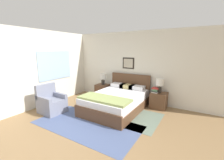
{
  "coord_description": "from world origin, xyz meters",
  "views": [
    {
      "loc": [
        2.34,
        -1.92,
        1.93
      ],
      "look_at": [
        0.09,
        1.8,
        1.05
      ],
      "focal_mm": 24.0,
      "sensor_mm": 36.0,
      "label": 1
    }
  ],
  "objects": [
    {
      "name": "area_rug_main",
      "position": [
        -0.11,
        0.84,
        0.0
      ],
      "size": [
        2.8,
        1.42,
        0.01
      ],
      "color": "#47567F",
      "rests_on": "ground_plane"
    },
    {
      "name": "table_lamp_near_window",
      "position": [
        -1.08,
        3.01,
        0.83
      ],
      "size": [
        0.24,
        0.24,
        0.46
      ],
      "color": "#2D2823",
      "rests_on": "nightstand_near_window"
    },
    {
      "name": "wall_left",
      "position": [
        -2.36,
        1.64,
        1.3
      ],
      "size": [
        0.08,
        5.67,
        2.6
      ],
      "color": "silver",
      "rests_on": "ground_plane"
    },
    {
      "name": "bed",
      "position": [
        0.05,
        2.15,
        0.3
      ],
      "size": [
        1.55,
        2.19,
        1.04
      ],
      "color": "brown",
      "rests_on": "ground_plane"
    },
    {
      "name": "nightstand_near_window",
      "position": [
        -1.09,
        3.0,
        0.27
      ],
      "size": [
        0.51,
        0.48,
        0.53
      ],
      "color": "brown",
      "rests_on": "ground_plane"
    },
    {
      "name": "table_lamp_by_door",
      "position": [
        1.19,
        3.01,
        0.83
      ],
      "size": [
        0.24,
        0.24,
        0.46
      ],
      "color": "#2D2823",
      "rests_on": "nightstand_by_door"
    },
    {
      "name": "ground_plane",
      "position": [
        0.0,
        0.0,
        0.0
      ],
      "size": [
        16.0,
        16.0,
        0.0
      ],
      "primitive_type": "plane",
      "color": "olive"
    },
    {
      "name": "book_slim_near_top",
      "position": [
        1.08,
        2.95,
        0.65
      ],
      "size": [
        0.15,
        0.22,
        0.03
      ],
      "rotation": [
        0.0,
        0.0,
        -0.01
      ],
      "color": "#4C7551",
      "rests_on": "book_novel_upper"
    },
    {
      "name": "nightstand_by_door",
      "position": [
        1.2,
        3.0,
        0.27
      ],
      "size": [
        0.51,
        0.48,
        0.53
      ],
      "color": "brown",
      "rests_on": "ground_plane"
    },
    {
      "name": "area_rug_bedside",
      "position": [
        1.13,
        1.87,
        0.0
      ],
      "size": [
        0.76,
        1.4,
        0.01
      ],
      "color": "slate",
      "rests_on": "ground_plane"
    },
    {
      "name": "book_hardcover_middle",
      "position": [
        1.08,
        2.95,
        0.58
      ],
      "size": [
        0.23,
        0.27,
        0.03
      ],
      "rotation": [
        0.0,
        0.0,
        -0.1
      ],
      "color": "#232328",
      "rests_on": "book_thick_bottom"
    },
    {
      "name": "wall_back",
      "position": [
        -0.0,
        3.3,
        1.3
      ],
      "size": [
        7.06,
        0.09,
        2.6
      ],
      "color": "silver",
      "rests_on": "ground_plane"
    },
    {
      "name": "book_novel_upper",
      "position": [
        1.08,
        2.95,
        0.62
      ],
      "size": [
        0.18,
        0.23,
        0.04
      ],
      "rotation": [
        0.0,
        0.0,
        -0.0
      ],
      "color": "#4C7551",
      "rests_on": "book_hardcover_middle"
    },
    {
      "name": "book_thick_bottom",
      "position": [
        1.08,
        2.95,
        0.55
      ],
      "size": [
        0.22,
        0.26,
        0.04
      ],
      "rotation": [
        0.0,
        0.0,
        -0.09
      ],
      "color": "silver",
      "rests_on": "nightstand_by_door"
    },
    {
      "name": "armchair",
      "position": [
        -1.6,
        0.9,
        0.3
      ],
      "size": [
        0.75,
        0.69,
        0.87
      ],
      "rotation": [
        0.0,
        0.0,
        -1.63
      ],
      "color": "gray",
      "rests_on": "ground_plane"
    },
    {
      "name": "book_paperback_top",
      "position": [
        1.08,
        2.95,
        0.68
      ],
      "size": [
        0.22,
        0.24,
        0.04
      ],
      "rotation": [
        0.0,
        0.0,
        0.05
      ],
      "color": "#B7332D",
      "rests_on": "book_slim_near_top"
    }
  ]
}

